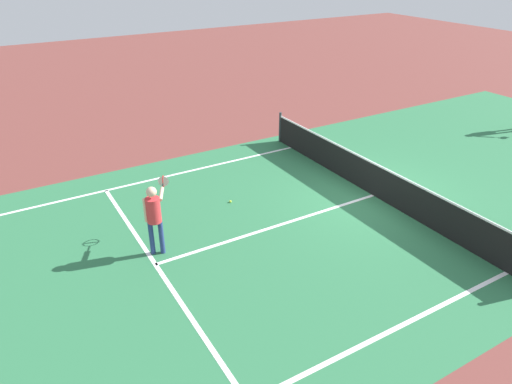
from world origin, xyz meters
TOP-DOWN VIEW (x-y plane):
  - ground_plane at (0.00, 0.00)m, footprint 60.00×60.00m
  - court_surface_inbounds at (0.00, 0.00)m, footprint 10.62×24.40m
  - line_sideline_left at (-4.11, -5.95)m, footprint 0.10×11.89m
  - line_service_near at (0.00, -6.40)m, footprint 8.22×0.10m
  - line_center_service at (0.00, -3.20)m, footprint 0.10×6.40m
  - net at (0.00, 0.00)m, footprint 9.72×0.09m
  - player_near at (-0.42, -6.17)m, footprint 1.05×0.85m
  - tennis_ball_mid_court at (-1.67, -3.66)m, footprint 0.07×0.07m

SIDE VIEW (x-z plane):
  - ground_plane at x=0.00m, z-range 0.00..0.00m
  - court_surface_inbounds at x=0.00m, z-range 0.00..0.00m
  - line_sideline_left at x=-4.11m, z-range 0.00..0.01m
  - line_service_near at x=0.00m, z-range 0.00..0.01m
  - line_center_service at x=0.00m, z-range 0.00..0.01m
  - tennis_ball_mid_court at x=-1.67m, z-range 0.00..0.07m
  - net at x=0.00m, z-range -0.04..1.03m
  - player_near at x=-0.42m, z-range 0.21..1.89m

